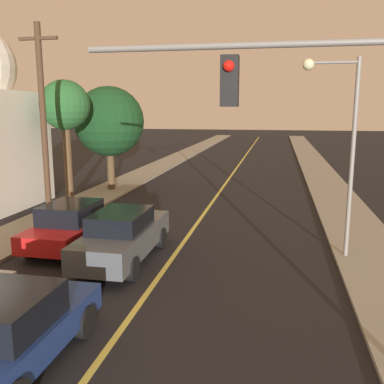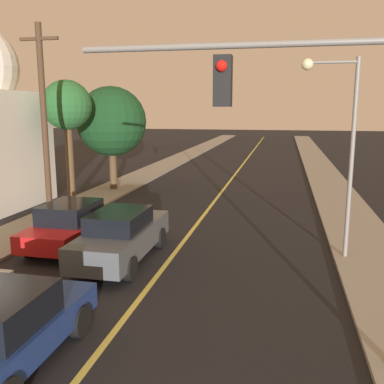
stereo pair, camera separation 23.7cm
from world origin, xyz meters
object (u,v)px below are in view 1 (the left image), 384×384
Objects in this scene: car_near_lane_second at (123,235)px; tree_left_near at (109,122)px; utility_pole_left at (44,124)px; car_outer_lane_second at (73,224)px; traffic_signal_mast at (331,139)px; tree_left_far at (65,107)px; streetlamp_right at (340,130)px; car_near_lane_front at (11,331)px.

tree_left_near is (-4.99, 11.43, 3.24)m from car_near_lane_second.
car_outer_lane_second is at bearing -44.12° from utility_pole_left.
traffic_signal_mast is 0.99× the size of tree_left_far.
utility_pole_left is at bearing 135.88° from car_outer_lane_second.
tree_left_near reaches higher than car_near_lane_second.
car_outer_lane_second is 4.50m from utility_pole_left.
car_near_lane_second is 0.82× the size of tree_left_near.
utility_pole_left is at bearing 172.36° from streetlamp_right.
tree_left_far reaches higher than car_near_lane_front.
streetlamp_right is (6.64, 1.67, 3.34)m from car_near_lane_second.
streetlamp_right is 0.79× the size of utility_pole_left.
tree_left_near is (-4.99, 17.38, 3.32)m from car_near_lane_front.
tree_left_far is (-1.34, 4.41, 0.65)m from utility_pole_left.
car_near_lane_front is 15.24m from tree_left_far.
tree_left_far is at bearing 154.52° from streetlamp_right.
car_near_lane_front is 10.67m from streetlamp_right.
car_outer_lane_second is 0.78× the size of tree_left_near.
car_outer_lane_second is 0.75× the size of streetlamp_right.
traffic_signal_mast is at bearing -46.84° from tree_left_far.
streetlamp_right reaches higher than car_near_lane_second.
traffic_signal_mast is 0.76× the size of utility_pole_left.
streetlamp_right is (8.95, 0.53, 3.39)m from car_outer_lane_second.
streetlamp_right reaches higher than car_near_lane_front.
tree_left_far is (-5.72, 13.51, 4.13)m from car_near_lane_front.
traffic_signal_mast is at bearing -98.96° from streetlamp_right.
tree_left_far is (-11.37, 12.13, 0.59)m from traffic_signal_mast.
car_near_lane_second is at bearing -26.39° from car_outer_lane_second.
traffic_signal_mast reaches higher than car_near_lane_second.
car_near_lane_front is at bearing -90.00° from car_near_lane_second.
car_near_lane_front is 0.84× the size of car_near_lane_second.
car_near_lane_second is 0.79× the size of streetlamp_right.
utility_pole_left is (-2.07, 2.01, 3.45)m from car_outer_lane_second.
streetlamp_right is at bearing 48.94° from car_near_lane_front.
utility_pole_left reaches higher than car_near_lane_second.
utility_pole_left reaches higher than streetlamp_right.
car_near_lane_second is 1.04× the size of car_outer_lane_second.
traffic_signal_mast is 16.64m from tree_left_far.
streetlamp_right is 1.02× the size of tree_left_far.
car_near_lane_front is at bearing -166.30° from traffic_signal_mast.
car_near_lane_front is 7.46m from car_outer_lane_second.
tree_left_near is (-10.64, 16.00, -0.22)m from traffic_signal_mast.
traffic_signal_mast is (5.65, 1.38, 3.54)m from car_near_lane_front.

